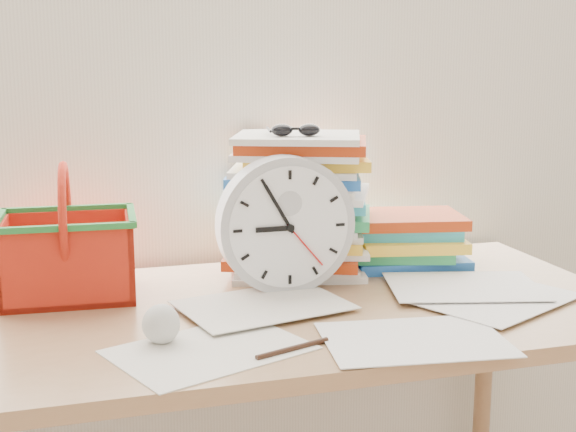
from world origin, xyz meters
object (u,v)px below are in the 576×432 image
object	(u,v)px
paper_stack	(300,204)
basket	(66,232)
desk	(274,342)
book_stack	(401,240)
clock	(285,225)

from	to	relation	value
paper_stack	basket	size ratio (longest dim) A/B	1.18
desk	book_stack	xyz separation A→B (m)	(0.36, 0.21, 0.13)
clock	book_stack	xyz separation A→B (m)	(0.31, 0.12, -0.08)
clock	basket	bearing A→B (deg)	168.13
desk	paper_stack	distance (m)	0.34
paper_stack	book_stack	bearing A→B (deg)	-4.01
desk	clock	size ratio (longest dim) A/B	5.01
desk	paper_stack	xyz separation A→B (m)	(0.12, 0.22, 0.23)
book_stack	basket	xyz separation A→B (m)	(-0.74, -0.03, 0.07)
basket	desk	bearing A→B (deg)	-21.07
desk	paper_stack	bearing A→B (deg)	61.33
paper_stack	basket	distance (m)	0.50
desk	clock	bearing A→B (deg)	60.25
desk	basket	bearing A→B (deg)	155.15
desk	book_stack	size ratio (longest dim) A/B	5.05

